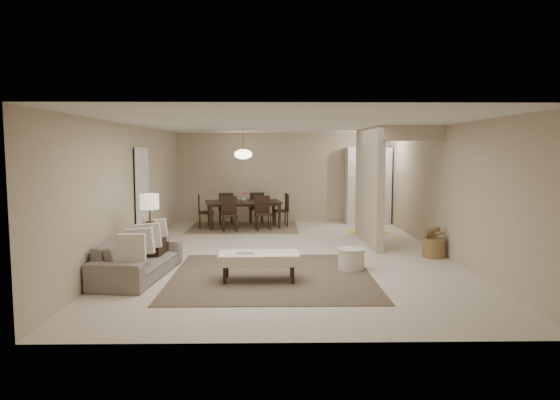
{
  "coord_description": "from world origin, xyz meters",
  "views": [
    {
      "loc": [
        -0.33,
        -9.57,
        2.02
      ],
      "look_at": [
        -0.16,
        0.15,
        1.05
      ],
      "focal_mm": 32.0,
      "sensor_mm": 36.0,
      "label": 1
    }
  ],
  "objects_px": {
    "side_table": "(151,253)",
    "sofa": "(139,258)",
    "ottoman_bench": "(259,259)",
    "wicker_basket": "(434,248)",
    "round_pouf": "(351,259)",
    "pantry_cabinet": "(368,186)",
    "dining_table": "(244,215)"
  },
  "relations": [
    {
      "from": "wicker_basket",
      "to": "dining_table",
      "type": "distance_m",
      "value": 5.34
    },
    {
      "from": "ottoman_bench",
      "to": "round_pouf",
      "type": "distance_m",
      "value": 1.71
    },
    {
      "from": "sofa",
      "to": "round_pouf",
      "type": "height_order",
      "value": "sofa"
    },
    {
      "from": "wicker_basket",
      "to": "dining_table",
      "type": "bearing_deg",
      "value": 135.49
    },
    {
      "from": "wicker_basket",
      "to": "round_pouf",
      "type": "bearing_deg",
      "value": -150.96
    },
    {
      "from": "round_pouf",
      "to": "wicker_basket",
      "type": "distance_m",
      "value": 1.97
    },
    {
      "from": "ottoman_bench",
      "to": "side_table",
      "type": "bearing_deg",
      "value": 153.32
    },
    {
      "from": "sofa",
      "to": "ottoman_bench",
      "type": "relative_size",
      "value": 1.69
    },
    {
      "from": "pantry_cabinet",
      "to": "sofa",
      "type": "xyz_separation_m",
      "value": [
        -4.8,
        -5.85,
        -0.74
      ]
    },
    {
      "from": "wicker_basket",
      "to": "sofa",
      "type": "bearing_deg",
      "value": -165.2
    },
    {
      "from": "round_pouf",
      "to": "wicker_basket",
      "type": "xyz_separation_m",
      "value": [
        1.72,
        0.96,
        -0.0
      ]
    },
    {
      "from": "side_table",
      "to": "ottoman_bench",
      "type": "bearing_deg",
      "value": -25.37
    },
    {
      "from": "side_table",
      "to": "sofa",
      "type": "bearing_deg",
      "value": -94.82
    },
    {
      "from": "sofa",
      "to": "side_table",
      "type": "height_order",
      "value": "sofa"
    },
    {
      "from": "pantry_cabinet",
      "to": "wicker_basket",
      "type": "height_order",
      "value": "pantry_cabinet"
    },
    {
      "from": "sofa",
      "to": "dining_table",
      "type": "xyz_separation_m",
      "value": [
        1.4,
        5.11,
        0.04
      ]
    },
    {
      "from": "pantry_cabinet",
      "to": "round_pouf",
      "type": "xyz_separation_m",
      "value": [
        -1.32,
        -5.43,
        -0.87
      ]
    },
    {
      "from": "round_pouf",
      "to": "wicker_basket",
      "type": "relative_size",
      "value": 1.09
    },
    {
      "from": "sofa",
      "to": "ottoman_bench",
      "type": "height_order",
      "value": "sofa"
    },
    {
      "from": "ottoman_bench",
      "to": "wicker_basket",
      "type": "height_order",
      "value": "ottoman_bench"
    },
    {
      "from": "sofa",
      "to": "round_pouf",
      "type": "xyz_separation_m",
      "value": [
        3.48,
        0.42,
        -0.13
      ]
    },
    {
      "from": "pantry_cabinet",
      "to": "round_pouf",
      "type": "relative_size",
      "value": 4.56
    },
    {
      "from": "ottoman_bench",
      "to": "wicker_basket",
      "type": "xyz_separation_m",
      "value": [
        3.27,
        1.67,
        -0.18
      ]
    },
    {
      "from": "ottoman_bench",
      "to": "wicker_basket",
      "type": "bearing_deg",
      "value": 25.82
    },
    {
      "from": "round_pouf",
      "to": "ottoman_bench",
      "type": "bearing_deg",
      "value": -155.08
    },
    {
      "from": "sofa",
      "to": "round_pouf",
      "type": "bearing_deg",
      "value": -76.95
    },
    {
      "from": "ottoman_bench",
      "to": "dining_table",
      "type": "bearing_deg",
      "value": 94.34
    },
    {
      "from": "side_table",
      "to": "wicker_basket",
      "type": "xyz_separation_m",
      "value": [
        5.15,
        0.78,
        -0.08
      ]
    },
    {
      "from": "ottoman_bench",
      "to": "sofa",
      "type": "bearing_deg",
      "value": 169.87
    },
    {
      "from": "side_table",
      "to": "dining_table",
      "type": "distance_m",
      "value": 4.72
    },
    {
      "from": "side_table",
      "to": "wicker_basket",
      "type": "distance_m",
      "value": 5.21
    },
    {
      "from": "sofa",
      "to": "round_pouf",
      "type": "distance_m",
      "value": 3.51
    }
  ]
}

